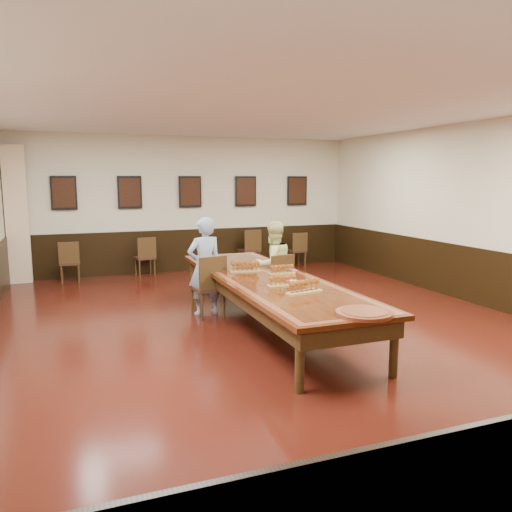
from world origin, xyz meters
name	(u,v)px	position (x,y,z in m)	size (l,w,h in m)	color
floor	(268,327)	(0.00, 0.00, -0.01)	(8.00, 10.00, 0.02)	black
ceiling	(268,107)	(0.00, 0.00, 3.21)	(8.00, 10.00, 0.02)	white
wall_back	(190,204)	(0.00, 5.01, 1.60)	(8.00, 0.02, 3.20)	beige
wall_right	(481,214)	(4.01, 0.00, 1.60)	(0.02, 10.00, 3.20)	beige
chair_man	(208,286)	(-0.69, 0.87, 0.50)	(0.47, 0.51, 1.00)	#321C16
chair_woman	(276,281)	(0.53, 0.93, 0.48)	(0.45, 0.49, 0.95)	#321C16
spare_chair_a	(70,262)	(-2.76, 4.53, 0.45)	(0.42, 0.45, 0.89)	#321C16
spare_chair_b	(145,256)	(-1.15, 4.69, 0.45)	(0.42, 0.46, 0.90)	#321C16
spare_chair_c	(249,249)	(1.42, 4.76, 0.48)	(0.45, 0.49, 0.97)	#321C16
spare_chair_d	(296,250)	(2.60, 4.52, 0.44)	(0.41, 0.45, 0.88)	#321C16
person_man	(205,266)	(-0.71, 0.97, 0.80)	(0.58, 0.38, 1.60)	#4872B4
person_woman	(273,265)	(0.51, 1.03, 0.74)	(0.74, 0.58, 1.49)	#EEF499
pink_phone	(294,270)	(0.60, 0.38, 0.76)	(0.08, 0.15, 0.01)	#D54769
curtain	(17,215)	(-3.75, 4.82, 1.45)	(0.45, 0.18, 2.90)	beige
wainscoting	(268,294)	(0.00, 0.00, 0.50)	(8.00, 10.00, 1.00)	black
conference_table	(268,286)	(0.00, 0.00, 0.61)	(1.40, 5.00, 0.76)	black
posters	(190,192)	(0.00, 4.94, 1.90)	(6.14, 0.04, 0.74)	black
flight_a	(245,267)	(-0.17, 0.54, 0.83)	(0.49, 0.23, 0.18)	#A28844
flight_b	(282,270)	(0.30, 0.16, 0.82)	(0.41, 0.16, 0.15)	#A28844
flight_c	(283,281)	(-0.04, -0.64, 0.82)	(0.42, 0.16, 0.16)	#A28844
flight_d	(304,287)	(0.04, -1.14, 0.84)	(0.52, 0.26, 0.19)	#A28844
red_plate_grp	(293,281)	(0.21, -0.44, 0.76)	(0.20, 0.20, 0.03)	#BD0C35
carved_platter	(364,313)	(0.19, -2.30, 0.77)	(0.72, 0.72, 0.05)	#4E1D0F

